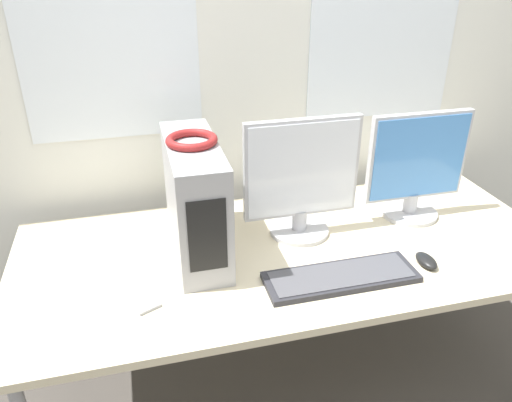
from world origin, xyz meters
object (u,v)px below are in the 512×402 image
(cell_phone, at_px, (139,297))
(mouse, at_px, (426,261))
(pc_tower, at_px, (195,199))
(monitor_main, at_px, (301,179))
(monitor_right_near, at_px, (416,167))
(headphones, at_px, (192,140))
(keyboard, at_px, (341,277))

(cell_phone, bearing_deg, mouse, -27.56)
(pc_tower, xyz_separation_m, monitor_main, (0.38, 0.02, 0.02))
(cell_phone, bearing_deg, monitor_right_near, -9.89)
(pc_tower, bearing_deg, monitor_main, 3.00)
(monitor_right_near, bearing_deg, mouse, -110.67)
(headphones, relative_size, monitor_right_near, 0.40)
(keyboard, relative_size, mouse, 4.87)
(pc_tower, xyz_separation_m, cell_phone, (-0.22, -0.23, -0.19))
(headphones, height_order, cell_phone, headphones)
(cell_phone, bearing_deg, monitor_main, -1.46)
(headphones, xyz_separation_m, keyboard, (0.42, -0.30, -0.40))
(keyboard, bearing_deg, cell_phone, 174.16)
(mouse, xyz_separation_m, cell_phone, (-0.95, 0.06, -0.01))
(headphones, relative_size, monitor_main, 0.38)
(keyboard, bearing_deg, headphones, 144.55)
(pc_tower, relative_size, monitor_main, 1.12)
(headphones, bearing_deg, cell_phone, -133.22)
(headphones, height_order, mouse, headphones)
(mouse, relative_size, cell_phone, 0.60)
(keyboard, height_order, mouse, mouse)
(keyboard, bearing_deg, monitor_right_near, 37.67)
(cell_phone, bearing_deg, keyboard, -29.96)
(headphones, height_order, monitor_main, monitor_main)
(monitor_right_near, xyz_separation_m, keyboard, (-0.44, -0.34, -0.20))
(pc_tower, distance_m, cell_phone, 0.37)
(pc_tower, relative_size, cell_phone, 2.90)
(monitor_main, bearing_deg, mouse, -41.70)
(keyboard, distance_m, cell_phone, 0.64)
(keyboard, height_order, cell_phone, keyboard)
(monitor_main, xyz_separation_m, mouse, (0.35, -0.31, -0.20))
(pc_tower, height_order, keyboard, pc_tower)
(pc_tower, distance_m, mouse, 0.81)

